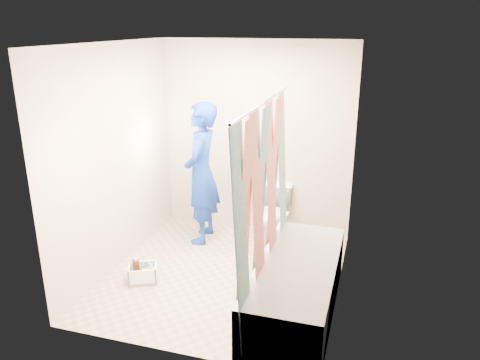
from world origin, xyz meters
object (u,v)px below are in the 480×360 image
(toilet, at_px, (273,215))
(cleaning_caddy, at_px, (144,274))
(bathtub, at_px, (296,285))
(plumber, at_px, (201,174))

(toilet, xyz_separation_m, cleaning_caddy, (-1.07, -1.35, -0.25))
(toilet, bearing_deg, bathtub, -68.74)
(plumber, relative_size, cleaning_caddy, 4.74)
(cleaning_caddy, bearing_deg, plumber, 54.05)
(plumber, xyz_separation_m, cleaning_caddy, (-0.24, -1.12, -0.78))
(cleaning_caddy, bearing_deg, toilet, 27.52)
(toilet, relative_size, plumber, 0.39)
(bathtub, xyz_separation_m, cleaning_caddy, (-1.62, 0.07, -0.19))
(plumber, height_order, cleaning_caddy, plumber)
(bathtub, distance_m, toilet, 1.52)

